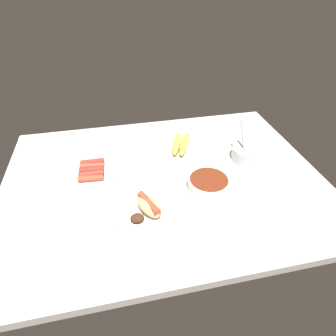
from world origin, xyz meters
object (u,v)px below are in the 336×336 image
at_px(plate_sausages, 92,172).
at_px(banana_bunch, 181,144).
at_px(bowl_coleslaw, 251,153).
at_px(bowl_chili, 209,183).
at_px(plate_hotdog_assembled, 149,210).

bearing_deg(plate_sausages, banana_bunch, -162.88).
bearing_deg(banana_bunch, bowl_coleslaw, 149.30).
xyz_separation_m(plate_sausages, bowl_coleslaw, (-0.64, 0.04, 0.02)).
relative_size(bowl_chili, banana_bunch, 0.78).
xyz_separation_m(bowl_chili, plate_hotdog_assembled, (0.23, 0.08, -0.01)).
height_order(plate_sausages, plate_hotdog_assembled, plate_hotdog_assembled).
bearing_deg(banana_bunch, plate_sausages, 17.12).
relative_size(plate_sausages, plate_hotdog_assembled, 0.85).
distance_m(bowl_coleslaw, banana_bunch, 0.30).
distance_m(bowl_chili, plate_hotdog_assembled, 0.24).
relative_size(bowl_coleslaw, plate_hotdog_assembled, 0.61).
distance_m(bowl_coleslaw, bowl_chili, 0.27).
bearing_deg(bowl_coleslaw, banana_bunch, -30.70).
distance_m(bowl_coleslaw, plate_hotdog_assembled, 0.51).
relative_size(plate_sausages, banana_bunch, 1.11).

